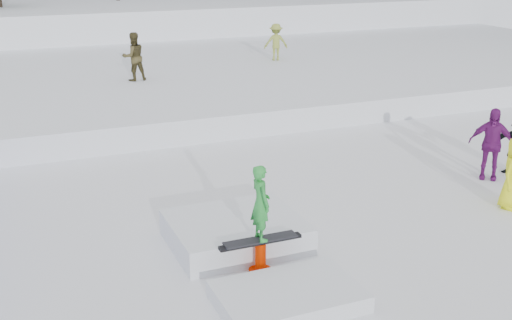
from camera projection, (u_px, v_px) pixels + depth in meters
name	position (u px, v px, depth m)	size (l,w,h in m)	color
ground	(271.00, 243.00, 13.12)	(120.00, 120.00, 0.00)	white
snow_berm	(72.00, 23.00, 38.96)	(60.00, 14.00, 2.40)	white
snow_midrise	(118.00, 79.00, 26.98)	(50.00, 18.00, 0.80)	white
walker_olive	(134.00, 57.00, 24.35)	(0.89, 0.69, 1.83)	#423A1E
walker_ygreen	(276.00, 42.00, 28.63)	(1.05, 0.60, 1.63)	#92A03D
spectator_purple	(491.00, 144.00, 16.42)	(1.10, 0.46, 1.88)	#6C186C
jib_rail_feature	(249.00, 245.00, 12.35)	(2.60, 4.40, 2.11)	white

